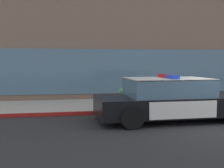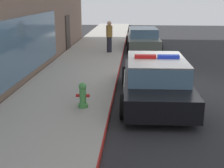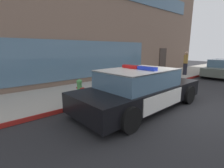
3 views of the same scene
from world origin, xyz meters
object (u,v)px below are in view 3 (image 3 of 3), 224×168
object	(u,v)px
police_cruiser	(140,89)
pedestrian_on_sidewalk	(186,63)
car_down_street	(224,68)
fire_hydrant	(80,88)

from	to	relation	value
police_cruiser	pedestrian_on_sidewalk	bearing A→B (deg)	13.96
car_down_street	fire_hydrant	bearing A→B (deg)	167.27
fire_hydrant	car_down_street	bearing A→B (deg)	-10.03
police_cruiser	pedestrian_on_sidewalk	size ratio (longest dim) A/B	2.96
police_cruiser	fire_hydrant	size ratio (longest dim) A/B	6.98
police_cruiser	car_down_street	size ratio (longest dim) A/B	1.15
car_down_street	pedestrian_on_sidewalk	bearing A→B (deg)	134.26
car_down_street	pedestrian_on_sidewalk	distance (m)	2.83
fire_hydrant	pedestrian_on_sidewalk	xyz separation A→B (m)	(8.87, -0.02, 0.51)
police_cruiser	car_down_street	world-z (taller)	police_cruiser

